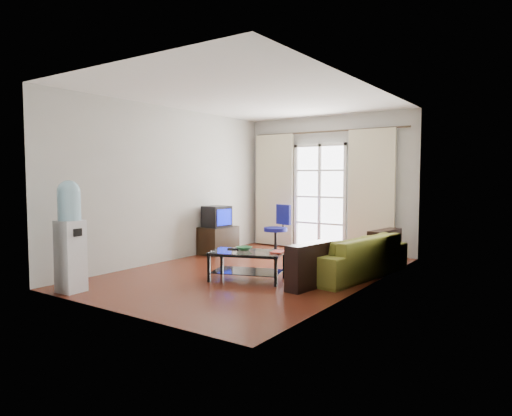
{
  "coord_description": "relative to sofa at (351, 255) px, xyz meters",
  "views": [
    {
      "loc": [
        4.03,
        -5.77,
        1.5
      ],
      "look_at": [
        -0.21,
        0.35,
        0.98
      ],
      "focal_mm": 32.0,
      "sensor_mm": 36.0,
      "label": 1
    }
  ],
  "objects": [
    {
      "name": "floor",
      "position": [
        -1.35,
        -0.63,
        -0.31
      ],
      "size": [
        5.2,
        5.2,
        0.0
      ],
      "primitive_type": "plane",
      "color": "maroon",
      "rests_on": "ground"
    },
    {
      "name": "ceiling",
      "position": [
        -1.35,
        -0.63,
        2.39
      ],
      "size": [
        5.2,
        5.2,
        0.0
      ],
      "primitive_type": "plane",
      "rotation": [
        3.14,
        0.0,
        0.0
      ],
      "color": "white",
      "rests_on": "wall_back"
    },
    {
      "name": "wall_back",
      "position": [
        -1.35,
        1.97,
        1.04
      ],
      "size": [
        3.6,
        0.02,
        2.7
      ],
      "primitive_type": "cube",
      "color": "#B7B6AE",
      "rests_on": "floor"
    },
    {
      "name": "wall_front",
      "position": [
        -1.35,
        -3.23,
        1.04
      ],
      "size": [
        3.6,
        0.02,
        2.7
      ],
      "primitive_type": "cube",
      "color": "#B7B6AE",
      "rests_on": "floor"
    },
    {
      "name": "wall_left",
      "position": [
        -3.15,
        -0.63,
        1.04
      ],
      "size": [
        0.02,
        5.2,
        2.7
      ],
      "primitive_type": "cube",
      "color": "#B7B6AE",
      "rests_on": "floor"
    },
    {
      "name": "wall_right",
      "position": [
        0.45,
        -0.63,
        1.04
      ],
      "size": [
        0.02,
        5.2,
        2.7
      ],
      "primitive_type": "cube",
      "color": "#B7B6AE",
      "rests_on": "floor"
    },
    {
      "name": "french_door",
      "position": [
        -1.5,
        1.91,
        0.77
      ],
      "size": [
        1.16,
        0.06,
        2.15
      ],
      "color": "white",
      "rests_on": "wall_back"
    },
    {
      "name": "curtain_rod",
      "position": [
        -1.35,
        1.87,
        2.07
      ],
      "size": [
        3.3,
        0.04,
        0.04
      ],
      "primitive_type": "cylinder",
      "rotation": [
        0.0,
        1.57,
        0.0
      ],
      "color": "#4C3F2D",
      "rests_on": "wall_back"
    },
    {
      "name": "curtain_left",
      "position": [
        -2.55,
        1.85,
        0.89
      ],
      "size": [
        0.9,
        0.07,
        2.35
      ],
      "primitive_type": "cube",
      "color": "beige",
      "rests_on": "curtain_rod"
    },
    {
      "name": "curtain_right",
      "position": [
        -0.4,
        1.85,
        0.89
      ],
      "size": [
        0.9,
        0.07,
        2.35
      ],
      "primitive_type": "cube",
      "color": "beige",
      "rests_on": "curtain_rod"
    },
    {
      "name": "radiator",
      "position": [
        -0.55,
        1.87,
        0.02
      ],
      "size": [
        0.64,
        0.12,
        0.64
      ],
      "primitive_type": "cube",
      "color": "#9E9EA1",
      "rests_on": "floor"
    },
    {
      "name": "sofa",
      "position": [
        0.0,
        0.0,
        0.0
      ],
      "size": [
        2.33,
        1.41,
        0.61
      ],
      "primitive_type": "imported",
      "rotation": [
        0.0,
        0.0,
        -1.71
      ],
      "color": "brown",
      "rests_on": "floor"
    },
    {
      "name": "coffee_table",
      "position": [
        -1.11,
        -1.15,
        -0.04
      ],
      "size": [
        1.17,
        0.89,
        0.42
      ],
      "rotation": [
        0.0,
        0.0,
        0.33
      ],
      "color": "silver",
      "rests_on": "floor"
    },
    {
      "name": "bowl",
      "position": [
        -1.2,
        -1.09,
        0.14
      ],
      "size": [
        0.33,
        0.33,
        0.05
      ],
      "primitive_type": "imported",
      "rotation": [
        0.0,
        0.0,
        -0.28
      ],
      "color": "green",
      "rests_on": "coffee_table"
    },
    {
      "name": "book",
      "position": [
        -0.76,
        -1.02,
        0.12
      ],
      "size": [
        0.26,
        0.3,
        0.02
      ],
      "primitive_type": "imported",
      "rotation": [
        0.0,
        0.0,
        0.18
      ],
      "color": "maroon",
      "rests_on": "coffee_table"
    },
    {
      "name": "remote",
      "position": [
        -1.37,
        -1.12,
        0.12
      ],
      "size": [
        0.18,
        0.1,
        0.02
      ],
      "primitive_type": "cube",
      "rotation": [
        0.0,
        0.0,
        0.33
      ],
      "color": "black",
      "rests_on": "coffee_table"
    },
    {
      "name": "tv_stand",
      "position": [
        -2.88,
        0.36,
        -0.04
      ],
      "size": [
        0.5,
        0.73,
        0.52
      ],
      "primitive_type": "cube",
      "rotation": [
        0.0,
        0.0,
        -0.04
      ],
      "color": "black",
      "rests_on": "floor"
    },
    {
      "name": "crt_tv",
      "position": [
        -2.88,
        0.29,
        0.42
      ],
      "size": [
        0.49,
        0.49,
        0.41
      ],
      "rotation": [
        0.0,
        0.0,
        -0.13
      ],
      "color": "black",
      "rests_on": "tv_stand"
    },
    {
      "name": "task_chair",
      "position": [
        -1.99,
        1.07,
        -0.03
      ],
      "size": [
        0.79,
        0.79,
        0.94
      ],
      "rotation": [
        0.0,
        0.0,
        -0.28
      ],
      "color": "black",
      "rests_on": "floor"
    },
    {
      "name": "water_cooler",
      "position": [
        -2.6,
        -2.98,
        0.45
      ],
      "size": [
        0.32,
        0.31,
        1.44
      ],
      "rotation": [
        0.0,
        0.0,
        0.05
      ],
      "color": "silver",
      "rests_on": "floor"
    }
  ]
}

